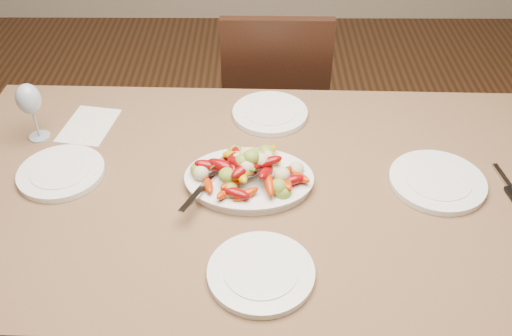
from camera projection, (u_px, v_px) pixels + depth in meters
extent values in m
cube|color=brown|center=(256.00, 271.00, 1.88)|extent=(1.87, 1.09, 0.76)
ellipsoid|color=white|center=(249.00, 181.00, 1.63)|extent=(0.36, 0.27, 0.02)
cylinder|color=white|center=(61.00, 173.00, 1.66)|extent=(0.25, 0.25, 0.02)
cylinder|color=white|center=(437.00, 182.00, 1.63)|extent=(0.27, 0.27, 0.02)
cylinder|color=white|center=(270.00, 114.00, 1.90)|extent=(0.25, 0.25, 0.02)
cylinder|color=white|center=(261.00, 273.00, 1.37)|extent=(0.26, 0.26, 0.02)
cube|color=silver|center=(89.00, 125.00, 1.86)|extent=(0.18, 0.23, 0.00)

